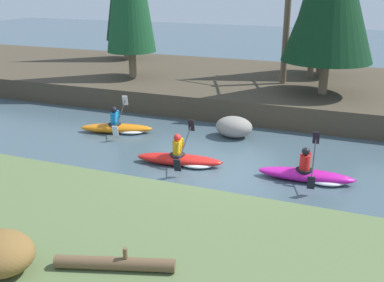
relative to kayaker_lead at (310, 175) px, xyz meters
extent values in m
plane|color=#425660|center=(-2.55, -0.29, -0.20)|extent=(90.00, 90.00, 0.00)
cube|color=#473D2D|center=(-2.55, 9.14, 0.28)|extent=(44.00, 9.65, 0.95)
cylinder|color=#7A664C|center=(-12.34, 11.70, 1.32)|extent=(0.36, 0.36, 1.13)
cylinder|color=#7A664C|center=(-9.39, 6.99, 1.38)|extent=(0.36, 0.36, 1.25)
cylinder|color=brown|center=(-1.01, 10.95, 1.54)|extent=(0.36, 0.36, 1.58)
cylinder|color=#7A664C|center=(-0.45, 6.90, 1.44)|extent=(0.36, 0.36, 1.36)
cylinder|color=brown|center=(-2.35, 8.27, 2.71)|extent=(0.28, 0.28, 3.91)
cylinder|color=brown|center=(-1.33, 9.82, 2.54)|extent=(0.28, 0.28, 3.58)
ellipsoid|color=#C61999|center=(-0.12, -0.01, -0.03)|extent=(2.74, 0.80, 0.34)
cone|color=#C61999|center=(1.12, 0.08, -0.01)|extent=(0.36, 0.23, 0.20)
cylinder|color=black|center=(-0.17, -0.01, 0.12)|extent=(0.51, 0.51, 0.08)
cylinder|color=red|center=(-0.17, -0.01, 0.37)|extent=(0.32, 0.32, 0.42)
sphere|color=black|center=(-0.17, -0.01, 0.69)|extent=(0.25, 0.25, 0.23)
cylinder|color=red|center=(-0.08, 0.23, 0.45)|extent=(0.11, 0.23, 0.35)
cylinder|color=red|center=(-0.05, -0.24, 0.45)|extent=(0.11, 0.23, 0.35)
cylinder|color=black|center=(0.06, 0.00, 0.49)|extent=(0.18, 1.91, 0.65)
cube|color=black|center=(-0.01, 0.95, 0.80)|extent=(0.21, 0.17, 0.41)
cube|color=black|center=(0.13, -0.94, 0.18)|extent=(0.21, 0.17, 0.41)
ellipsoid|color=white|center=(0.43, 0.03, -0.11)|extent=(1.15, 0.78, 0.18)
ellipsoid|color=red|center=(-3.94, -0.23, -0.03)|extent=(2.76, 1.01, 0.34)
cone|color=red|center=(-2.72, -0.03, -0.01)|extent=(0.38, 0.25, 0.20)
cylinder|color=black|center=(-3.99, -0.23, 0.12)|extent=(0.55, 0.55, 0.08)
cylinder|color=yellow|center=(-3.99, -0.23, 0.37)|extent=(0.34, 0.34, 0.42)
sphere|color=red|center=(-3.99, -0.23, 0.69)|extent=(0.26, 0.26, 0.23)
cylinder|color=yellow|center=(-3.93, 0.02, 0.45)|extent=(0.12, 0.24, 0.35)
cylinder|color=yellow|center=(-3.86, -0.46, 0.45)|extent=(0.12, 0.24, 0.35)
cylinder|color=black|center=(-3.77, -0.20, 0.49)|extent=(0.33, 1.90, 0.65)
cube|color=black|center=(-3.91, 0.74, 0.80)|extent=(0.22, 0.19, 0.41)
cube|color=black|center=(-3.62, -1.14, 0.18)|extent=(0.22, 0.19, 0.41)
ellipsoid|color=white|center=(-3.40, -0.14, -0.11)|extent=(1.20, 0.86, 0.18)
ellipsoid|color=orange|center=(-7.35, 1.80, -0.03)|extent=(2.75, 1.40, 0.34)
cone|color=orange|center=(-6.17, 2.18, -0.01)|extent=(0.39, 0.30, 0.20)
cylinder|color=black|center=(-7.40, 1.78, 0.12)|extent=(0.60, 0.60, 0.08)
cylinder|color=#1984CC|center=(-7.40, 1.78, 0.37)|extent=(0.38, 0.38, 0.42)
sphere|color=black|center=(-7.40, 1.78, 0.69)|extent=(0.29, 0.29, 0.23)
cylinder|color=#1984CC|center=(-7.38, 2.04, 0.45)|extent=(0.15, 0.24, 0.35)
cylinder|color=#1984CC|center=(-7.23, 1.59, 0.45)|extent=(0.15, 0.24, 0.35)
cylinder|color=black|center=(-7.18, 1.85, 0.49)|extent=(0.62, 1.83, 0.65)
cube|color=white|center=(-7.47, 2.76, 0.80)|extent=(0.24, 0.21, 0.41)
cube|color=white|center=(-6.89, 0.95, 0.18)|extent=(0.24, 0.21, 0.41)
ellipsoid|color=white|center=(-6.83, 1.97, -0.11)|extent=(1.26, 1.00, 0.18)
ellipsoid|color=gray|center=(-3.10, 2.93, 0.18)|extent=(1.35, 1.06, 0.76)
cylinder|color=brown|center=(-2.62, -6.32, 0.49)|extent=(2.13, 0.87, 0.24)
cylinder|color=brown|center=(-2.43, -6.26, 0.71)|extent=(0.08, 0.08, 0.20)
camera|label=1|loc=(1.10, -12.11, 5.23)|focal=42.00mm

